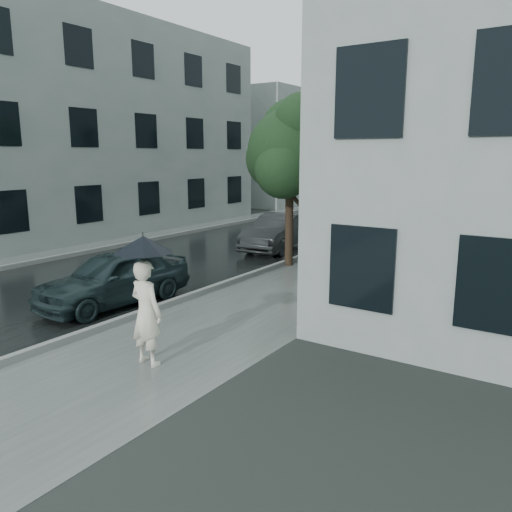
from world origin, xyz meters
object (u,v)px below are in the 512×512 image
Objects in this scene: pedestrian at (146,313)px; car_far at (279,232)px; lamp_post at (318,167)px; car_near at (114,277)px; street_tree at (292,151)px.

car_far is at bearing -66.70° from pedestrian.
lamp_post is 1.41× the size of car_near.
car_near is (-1.21, -8.36, -2.45)m from lamp_post.
lamp_post is 8.79m from car_near.
pedestrian is 3.86m from car_near.
car_near is at bearing -102.27° from street_tree.
car_far is (-0.36, 8.27, 0.01)m from car_near.
street_tree is (-1.89, 8.28, 2.76)m from pedestrian.
street_tree is 2.24m from lamp_post.
street_tree is 7.02m from car_near.
car_near is 8.28m from car_far.
lamp_post reaches higher than car_far.
street_tree reaches higher than pedestrian.
street_tree reaches higher than car_far.
pedestrian reaches higher than car_far.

